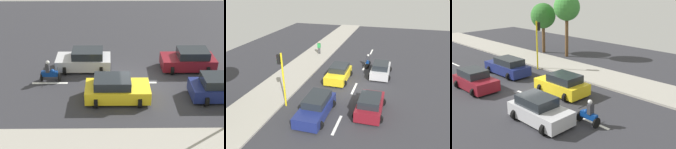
{
  "view_description": "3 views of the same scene",
  "coord_description": "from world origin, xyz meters",
  "views": [
    {
      "loc": [
        17.95,
        -1.99,
        10.61
      ],
      "look_at": [
        1.96,
        -1.83,
        1.73
      ],
      "focal_mm": 49.56,
      "sensor_mm": 36.0,
      "label": 1
    },
    {
      "loc": [
        -3.65,
        18.8,
        9.61
      ],
      "look_at": [
        1.74,
        -0.52,
        1.03
      ],
      "focal_mm": 36.1,
      "sensor_mm": 36.0,
      "label": 2
    },
    {
      "loc": [
        -11.47,
        -15.18,
        7.5
      ],
      "look_at": [
        1.7,
        -2.0,
        1.62
      ],
      "focal_mm": 45.17,
      "sensor_mm": 36.0,
      "label": 3
    }
  ],
  "objects": [
    {
      "name": "car_maroon",
      "position": [
        -2.0,
        3.76,
        0.71
      ],
      "size": [
        2.27,
        3.81,
        1.52
      ],
      "color": "maroon",
      "rests_on": "ground"
    },
    {
      "name": "motorcycle",
      "position": [
        -0.33,
        -6.0,
        0.64
      ],
      "size": [
        0.6,
        1.3,
        1.53
      ],
      "color": "black",
      "rests_on": "ground"
    },
    {
      "name": "ground_plane",
      "position": [
        0.0,
        0.0,
        -0.05
      ],
      "size": [
        40.0,
        60.0,
        0.1
      ],
      "primitive_type": "cube",
      "color": "#2D2D33"
    },
    {
      "name": "car_silver",
      "position": [
        -2.05,
        -3.77,
        0.71
      ],
      "size": [
        2.27,
        3.89,
        1.52
      ],
      "color": "#B7B7BC",
      "rests_on": "ground"
    },
    {
      "name": "lane_stripe_mid",
      "position": [
        0.0,
        0.0,
        0.01
      ],
      "size": [
        0.2,
        2.4,
        0.01
      ],
      "primitive_type": "cube",
      "color": "white",
      "rests_on": "ground"
    },
    {
      "name": "car_yellow_cab",
      "position": [
        1.96,
        -1.57,
        0.71
      ],
      "size": [
        2.36,
        3.92,
        1.52
      ],
      "color": "yellow",
      "rests_on": "ground"
    },
    {
      "name": "lane_stripe_north",
      "position": [
        0.0,
        -6.0,
        0.01
      ],
      "size": [
        0.2,
        2.4,
        0.01
      ],
      "primitive_type": "cube",
      "color": "white",
      "rests_on": "ground"
    }
  ]
}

